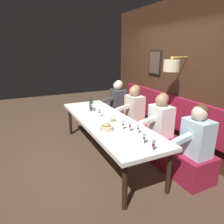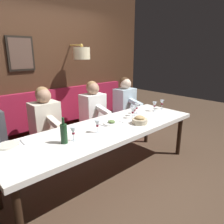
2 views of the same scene
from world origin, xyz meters
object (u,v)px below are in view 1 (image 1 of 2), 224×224
at_px(wine_glass_5, 92,106).
at_px(wine_glass_1, 153,143).
at_px(diner_far, 118,97).
at_px(diner_near, 161,116).
at_px(wine_glass_3, 123,123).
at_px(wine_glass_2, 99,111).
at_px(wine_glass_6, 138,127).
at_px(wine_glass_4, 130,125).
at_px(diner_middle, 134,104).
at_px(wine_bottle, 91,105).
at_px(dining_table, 106,123).
at_px(bread_bowl, 106,127).
at_px(diner_nearest, 198,133).
at_px(wine_glass_0, 144,137).

bearing_deg(wine_glass_5, wine_glass_1, -87.10).
distance_m(diner_far, wine_glass_5, 1.16).
distance_m(diner_near, wine_glass_1, 1.23).
xyz_separation_m(wine_glass_3, wine_glass_5, (-0.10, 1.13, 0.00)).
height_order(wine_glass_2, wine_glass_6, same).
height_order(wine_glass_3, wine_glass_6, same).
xyz_separation_m(diner_far, wine_glass_4, (-0.78, -1.92, 0.04)).
bearing_deg(diner_middle, wine_bottle, 166.67).
bearing_deg(wine_glass_2, wine_glass_3, -83.49).
distance_m(wine_glass_4, wine_glass_5, 1.25).
xyz_separation_m(dining_table, wine_glass_4, (0.10, -0.67, 0.17)).
bearing_deg(bread_bowl, wine_glass_3, -26.32).
bearing_deg(wine_glass_3, wine_glass_6, -62.70).
bearing_deg(diner_near, wine_bottle, 129.30).
xyz_separation_m(diner_nearest, diner_middle, (0.00, 1.74, 0.00)).
distance_m(diner_middle, bread_bowl, 1.41).
distance_m(wine_glass_0, wine_glass_2, 1.35).
bearing_deg(diner_far, wine_glass_6, -109.23).
distance_m(diner_near, wine_glass_2, 1.14).
bearing_deg(diner_far, wine_glass_3, -114.99).
relative_size(dining_table, bread_bowl, 13.09).
distance_m(diner_middle, wine_glass_4, 1.38).
bearing_deg(diner_near, diner_nearest, -90.00).
distance_m(diner_near, wine_glass_5, 1.38).
xyz_separation_m(dining_table, bread_bowl, (-0.20, -0.44, 0.11)).
height_order(wine_glass_4, bread_bowl, wine_glass_4).
bearing_deg(diner_middle, wine_glass_1, -114.87).
bearing_deg(diner_near, wine_glass_6, -153.42).
relative_size(dining_table, diner_middle, 3.64).
bearing_deg(wine_glass_0, diner_middle, 62.51).
bearing_deg(wine_glass_1, diner_far, 72.06).
relative_size(diner_nearest, diner_far, 1.00).
height_order(dining_table, wine_glass_2, wine_glass_2).
distance_m(wine_glass_2, wine_glass_4, 0.90).
bearing_deg(dining_table, diner_middle, 27.70).
distance_m(diner_nearest, wine_glass_0, 0.85).
height_order(wine_glass_0, wine_glass_1, same).
distance_m(wine_glass_1, bread_bowl, 0.94).
bearing_deg(wine_glass_5, dining_table, -84.35).
xyz_separation_m(diner_near, wine_glass_6, (-0.72, -0.36, 0.04)).
height_order(wine_glass_0, wine_bottle, wine_bottle).
relative_size(diner_nearest, wine_glass_3, 4.82).
bearing_deg(dining_table, wine_glass_1, -88.27).
xyz_separation_m(diner_nearest, wine_glass_4, (-0.78, 0.61, 0.04)).
relative_size(diner_nearest, wine_glass_2, 4.82).
bearing_deg(dining_table, diner_near, -26.96).
distance_m(dining_table, diner_far, 1.53).
xyz_separation_m(wine_glass_5, wine_bottle, (0.01, 0.11, 0.00)).
bearing_deg(wine_glass_0, dining_table, 92.48).
height_order(diner_near, bread_bowl, diner_near).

